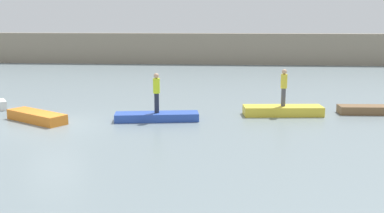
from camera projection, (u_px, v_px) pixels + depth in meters
The scene contains 8 objects.
ground_plane at pixel (54, 126), 20.17m from camera, with size 120.00×120.00×0.00m, color slate.
embankment_wall at pixel (154, 48), 47.53m from camera, with size 80.00×1.20×3.21m, color gray.
rowboat_orange at pixel (37, 117), 21.00m from camera, with size 3.35×0.98×0.46m, color orange.
rowboat_blue at pixel (157, 117), 21.22m from camera, with size 3.93×1.00×0.38m, color #2B4CAD.
rowboat_yellow at pixel (283, 111), 22.37m from camera, with size 3.90×1.11×0.47m, color gold.
rowboat_brown at pixel (373, 110), 22.69m from camera, with size 3.41×0.92×0.42m, color brown.
person_hiviz_shirt at pixel (157, 91), 20.97m from camera, with size 0.32×0.32×1.88m.
person_yellow_shirt at pixel (284, 85), 22.13m from camera, with size 0.32×0.32×1.85m.
Camera 1 is at (7.75, -19.07, 4.78)m, focal length 41.94 mm.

